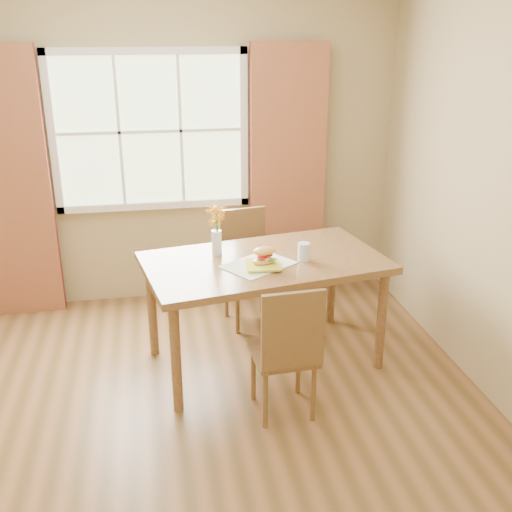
{
  "coord_description": "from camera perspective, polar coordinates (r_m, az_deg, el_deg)",
  "views": [
    {
      "loc": [
        -0.02,
        -3.18,
        2.32
      ],
      "look_at": [
        0.65,
        0.56,
        0.85
      ],
      "focal_mm": 42.0,
      "sensor_mm": 36.0,
      "label": 1
    }
  ],
  "objects": [
    {
      "name": "dining_table",
      "position": [
        4.18,
        0.82,
        -1.38
      ],
      "size": [
        1.78,
        1.2,
        0.8
      ],
      "rotation": [
        0.0,
        0.0,
        0.18
      ],
      "color": "brown",
      "rests_on": "room"
    },
    {
      "name": "curtain_left",
      "position": [
        5.23,
        -22.48,
        6.05
      ],
      "size": [
        0.65,
        0.08,
        2.2
      ],
      "primitive_type": "cube",
      "color": "maroon",
      "rests_on": "room"
    },
    {
      "name": "flower_vase",
      "position": [
        4.18,
        -3.79,
        3.08
      ],
      "size": [
        0.15,
        0.15,
        0.36
      ],
      "color": "silver",
      "rests_on": "dining_table"
    },
    {
      "name": "croissant_sandwich",
      "position": [
        4.01,
        0.78,
        0.02
      ],
      "size": [
        0.18,
        0.15,
        0.12
      ],
      "rotation": [
        0.0,
        0.0,
        0.25
      ],
      "color": "#F5C153",
      "rests_on": "plate"
    },
    {
      "name": "water_glass",
      "position": [
        4.13,
        4.57,
        0.37
      ],
      "size": [
        0.08,
        0.08,
        0.13
      ],
      "color": "silver",
      "rests_on": "dining_table"
    },
    {
      "name": "room",
      "position": [
        3.33,
        -9.43,
        3.87
      ],
      "size": [
        4.24,
        3.84,
        2.74
      ],
      "color": "brown",
      "rests_on": "ground"
    },
    {
      "name": "placemat",
      "position": [
        4.05,
        0.21,
        -0.83
      ],
      "size": [
        0.56,
        0.52,
        0.01
      ],
      "primitive_type": "cube",
      "rotation": [
        0.0,
        0.0,
        0.59
      ],
      "color": "beige",
      "rests_on": "dining_table"
    },
    {
      "name": "curtain_right",
      "position": [
        5.24,
        3.03,
        7.66
      ],
      "size": [
        0.65,
        0.08,
        2.2
      ],
      "primitive_type": "cube",
      "color": "maroon",
      "rests_on": "room"
    },
    {
      "name": "plate",
      "position": [
        4.01,
        0.66,
        -0.96
      ],
      "size": [
        0.24,
        0.24,
        0.01
      ],
      "primitive_type": "cube",
      "rotation": [
        0.0,
        0.0,
        -0.07
      ],
      "color": "#CED735",
      "rests_on": "placemat"
    },
    {
      "name": "window",
      "position": [
        5.12,
        -10.04,
        11.62
      ],
      "size": [
        1.62,
        0.06,
        1.32
      ],
      "color": "beige",
      "rests_on": "room"
    },
    {
      "name": "chair_near",
      "position": [
        3.67,
        2.97,
        -8.66
      ],
      "size": [
        0.4,
        0.4,
        0.91
      ],
      "rotation": [
        0.0,
        0.0,
        0.07
      ],
      "color": "brown",
      "rests_on": "room"
    },
    {
      "name": "chair_far",
      "position": [
        4.9,
        -0.89,
        -0.53
      ],
      "size": [
        0.44,
        0.44,
        0.93
      ],
      "rotation": [
        0.0,
        0.0,
        0.15
      ],
      "color": "brown",
      "rests_on": "room"
    }
  ]
}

